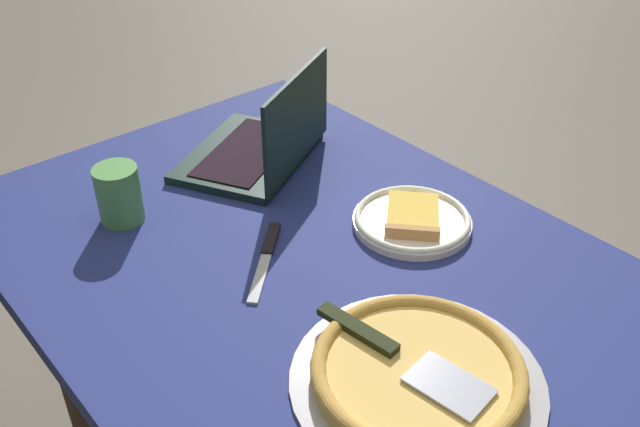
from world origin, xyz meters
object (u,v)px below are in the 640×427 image
at_px(drink_cup, 119,194).
at_px(dining_table, 298,291).
at_px(pizza_plate, 412,220).
at_px(table_knife, 267,253).
at_px(pizza_tray, 417,372).
at_px(laptop, 263,144).

bearing_deg(drink_cup, dining_table, -147.50).
bearing_deg(dining_table, pizza_plate, -110.06).
bearing_deg(dining_table, table_knife, 60.07).
relative_size(pizza_tray, drink_cup, 3.29).
relative_size(laptop, pizza_tray, 1.05).
bearing_deg(pizza_tray, laptop, -17.88).
bearing_deg(drink_cup, table_knife, -152.31).
bearing_deg(laptop, pizza_tray, 162.12).
height_order(pizza_plate, table_knife, pizza_plate).
xyz_separation_m(pizza_plate, table_knife, (0.10, 0.26, -0.01)).
height_order(dining_table, laptop, laptop).
relative_size(dining_table, pizza_tray, 3.31).
distance_m(laptop, pizza_plate, 0.37).
bearing_deg(table_knife, laptop, -35.69).
height_order(laptop, drink_cup, laptop).
xyz_separation_m(dining_table, drink_cup, (0.29, 0.18, 0.15)).
relative_size(pizza_tray, table_knife, 2.10).
relative_size(pizza_plate, table_knife, 1.28).
distance_m(pizza_plate, drink_cup, 0.54).
relative_size(pizza_plate, drink_cup, 2.00).
distance_m(dining_table, table_knife, 0.11).
bearing_deg(drink_cup, laptop, -90.27).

